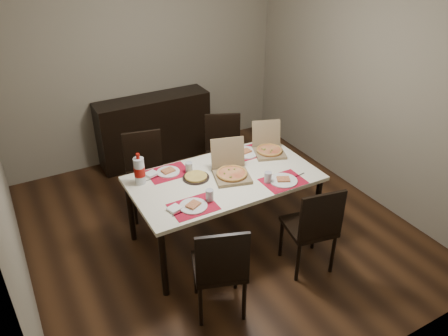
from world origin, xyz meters
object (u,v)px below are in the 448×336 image
at_px(pizza_box_center, 231,171).
at_px(sideboard, 154,129).
at_px(chair_near_left, 220,267).
at_px(chair_near_right, 313,226).
at_px(dip_bowl, 229,164).
at_px(chair_far_left, 146,170).
at_px(dining_table, 224,183).
at_px(chair_far_right, 224,150).
at_px(soda_bottle, 139,171).

bearing_deg(pizza_box_center, sideboard, 91.53).
distance_m(chair_near_left, chair_near_right, 1.00).
height_order(pizza_box_center, dip_bowl, pizza_box_center).
distance_m(chair_far_left, dip_bowl, 1.00).
height_order(chair_far_left, pizza_box_center, pizza_box_center).
bearing_deg(dining_table, chair_far_left, 119.55).
xyz_separation_m(chair_far_right, soda_bottle, (-1.23, -0.59, 0.37)).
distance_m(chair_near_right, chair_far_left, 1.95).
bearing_deg(soda_bottle, chair_far_left, 67.58).
height_order(chair_far_left, chair_far_right, same).
xyz_separation_m(chair_near_left, soda_bottle, (-0.23, 1.15, 0.37)).
bearing_deg(sideboard, chair_far_right, -66.70).
bearing_deg(chair_near_left, chair_far_right, 60.27).
relative_size(chair_far_left, pizza_box_center, 2.08).
bearing_deg(dining_table, sideboard, 89.56).
height_order(chair_near_right, soda_bottle, soda_bottle).
xyz_separation_m(sideboard, chair_near_left, (-0.53, -2.82, 0.06)).
bearing_deg(soda_bottle, dip_bowl, -8.11).
bearing_deg(dip_bowl, soda_bottle, 171.89).
bearing_deg(chair_near_left, dip_bowl, 56.98).
bearing_deg(pizza_box_center, soda_bottle, 159.33).
bearing_deg(chair_near_right, chair_far_left, 120.38).
relative_size(dining_table, soda_bottle, 5.72).
height_order(dining_table, chair_near_left, chair_near_left).
relative_size(pizza_box_center, dip_bowl, 3.43).
xyz_separation_m(chair_far_left, pizza_box_center, (0.57, -0.90, 0.29)).
distance_m(dining_table, chair_far_right, 1.02).
bearing_deg(sideboard, dip_bowl, -85.65).
distance_m(dining_table, chair_near_left, 1.01).
distance_m(chair_near_left, chair_far_left, 1.74).
relative_size(dining_table, dip_bowl, 13.81).
height_order(sideboard, chair_far_right, chair_far_right).
relative_size(sideboard, dining_table, 0.83).
bearing_deg(dining_table, soda_bottle, 158.72).
relative_size(chair_far_left, soda_bottle, 2.95).
xyz_separation_m(chair_far_left, chair_far_right, (0.98, -0.00, 0.00)).
height_order(chair_near_left, soda_bottle, soda_bottle).
bearing_deg(dip_bowl, chair_near_left, -123.02).
relative_size(chair_far_right, soda_bottle, 2.95).
bearing_deg(chair_near_left, soda_bottle, 101.54).
xyz_separation_m(dining_table, chair_near_right, (0.48, -0.80, -0.17)).
bearing_deg(dining_table, dip_bowl, 46.76).
bearing_deg(sideboard, dining_table, -90.44).
relative_size(chair_near_right, pizza_box_center, 2.08).
bearing_deg(sideboard, pizza_box_center, -88.47).
height_order(chair_far_right, dip_bowl, chair_far_right).
relative_size(pizza_box_center, soda_bottle, 1.42).
bearing_deg(chair_near_right, chair_far_right, 90.06).
xyz_separation_m(pizza_box_center, soda_bottle, (-0.81, 0.31, 0.08)).
relative_size(sideboard, dip_bowl, 11.51).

